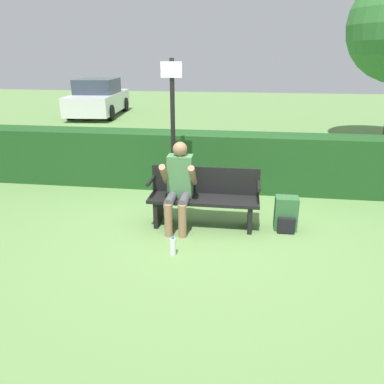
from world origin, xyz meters
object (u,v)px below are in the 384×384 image
(signpost, at_px, (173,127))
(parked_car, at_px, (98,98))
(person_seated, at_px, (179,183))
(park_bench, at_px, (204,197))
(water_bottle, at_px, (173,246))
(backpack, at_px, (286,214))

(signpost, distance_m, parked_car, 10.04)
(person_seated, relative_size, signpost, 0.53)
(park_bench, bearing_deg, water_bottle, -106.58)
(backpack, relative_size, parked_car, 0.12)
(water_bottle, height_order, signpost, signpost)
(signpost, bearing_deg, person_seated, -74.49)
(park_bench, distance_m, person_seated, 0.42)
(person_seated, relative_size, water_bottle, 5.04)
(water_bottle, bearing_deg, park_bench, 73.42)
(water_bottle, height_order, parked_car, parked_car)
(park_bench, xyz_separation_m, person_seated, (-0.33, -0.12, 0.23))
(backpack, bearing_deg, water_bottle, -147.08)
(water_bottle, distance_m, signpost, 2.07)
(person_seated, bearing_deg, water_bottle, -85.94)
(water_bottle, relative_size, parked_car, 0.06)
(backpack, height_order, water_bottle, backpack)
(person_seated, relative_size, backpack, 2.54)
(water_bottle, relative_size, signpost, 0.11)
(backpack, bearing_deg, park_bench, 179.59)
(person_seated, xyz_separation_m, water_bottle, (0.06, -0.81, -0.54))
(park_bench, height_order, person_seated, person_seated)
(park_bench, distance_m, backpack, 1.17)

